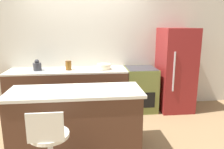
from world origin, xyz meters
name	(u,v)px	position (x,y,z in m)	size (l,w,h in m)	color
ground_plane	(86,118)	(0.00, 0.00, 0.00)	(14.00, 14.00, 0.00)	#8E704C
wall_back	(85,46)	(0.00, 0.68, 1.30)	(8.00, 0.06, 2.60)	beige
back_counter	(69,91)	(-0.35, 0.34, 0.44)	(2.31, 0.63, 0.89)	#4C2D1E
kitchen_island	(76,120)	(-0.13, -1.04, 0.44)	(1.82, 0.69, 0.88)	#4C2D1E
oven_range	(140,89)	(1.12, 0.34, 0.44)	(0.61, 0.65, 0.89)	olive
refrigerator	(175,70)	(1.83, 0.30, 0.84)	(0.65, 0.73, 1.68)	maroon
stool_chair	(50,148)	(-0.38, -1.71, 0.44)	(0.43, 0.43, 0.91)	#B7B7BC
kettle	(37,66)	(-0.91, 0.31, 0.98)	(0.16, 0.16, 0.21)	#333338
mixing_bowl	(104,66)	(0.37, 0.31, 0.94)	(0.27, 0.27, 0.10)	beige
canister_jar	(68,65)	(-0.32, 0.31, 0.98)	(0.12, 0.12, 0.17)	brown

